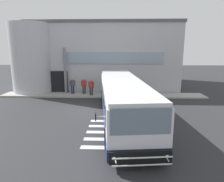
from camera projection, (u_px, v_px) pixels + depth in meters
name	position (u px, v px, depth m)	size (l,w,h in m)	color
ground_plane	(98.00, 110.00, 15.41)	(80.00, 90.00, 0.02)	#2B2B2D
bay_paint_stripes	(125.00, 132.00, 11.23)	(4.40, 3.96, 0.01)	silver
terminal_building	(102.00, 56.00, 25.89)	(18.35, 13.80, 7.67)	#B7B7BC
boarding_curb	(103.00, 95.00, 20.08)	(20.55, 2.00, 0.15)	#9E9B93
entry_support_column	(65.00, 71.00, 20.30)	(0.28, 0.28, 4.72)	slate
bus_main_foreground	(122.00, 100.00, 13.27)	(3.83, 12.63, 2.70)	silver
passenger_near_column	(73.00, 85.00, 20.21)	(0.53, 0.38, 1.68)	#1E2338
passenger_by_doorway	(84.00, 85.00, 20.18)	(0.54, 0.36, 1.68)	#2D2D33
passenger_at_curb_edge	(91.00, 86.00, 19.54)	(0.58, 0.43, 1.68)	#2D2D33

